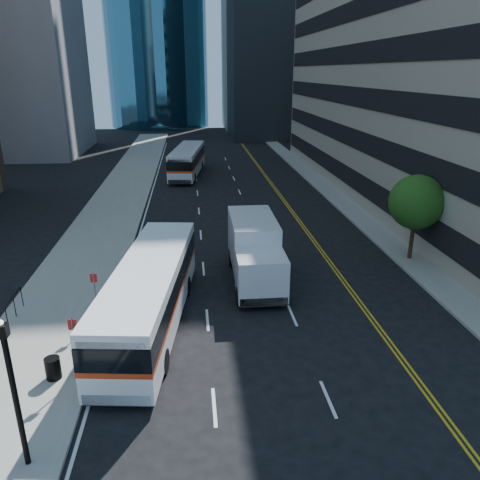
% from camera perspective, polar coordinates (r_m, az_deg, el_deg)
% --- Properties ---
extents(ground, '(160.00, 160.00, 0.00)m').
position_cam_1_polar(ground, '(20.65, 6.20, -11.88)').
color(ground, black).
rests_on(ground, ground).
extents(sidewalk_west, '(5.00, 90.00, 0.15)m').
position_cam_1_polar(sidewalk_west, '(43.96, -14.38, 5.10)').
color(sidewalk_west, gray).
rests_on(sidewalk_west, ground).
extents(sidewalk_east, '(2.00, 90.00, 0.15)m').
position_cam_1_polar(sidewalk_east, '(45.37, 10.88, 5.82)').
color(sidewalk_east, gray).
rests_on(sidewalk_east, ground).
extents(street_tree, '(3.20, 3.20, 5.10)m').
position_cam_1_polar(street_tree, '(29.18, 20.72, 4.32)').
color(street_tree, '#332114').
rests_on(street_tree, sidewalk_east).
extents(lamp_post, '(0.28, 0.28, 4.56)m').
position_cam_1_polar(lamp_post, '(14.65, -25.87, -16.01)').
color(lamp_post, black).
rests_on(lamp_post, sidewalk_west).
extents(bus_front, '(4.04, 11.93, 3.02)m').
position_cam_1_polar(bus_front, '(21.11, -10.87, -6.28)').
color(bus_front, white).
rests_on(bus_front, ground).
extents(bus_rear, '(4.10, 11.83, 2.99)m').
position_cam_1_polar(bus_rear, '(52.21, -6.42, 9.62)').
color(bus_rear, white).
rests_on(bus_rear, ground).
extents(box_truck, '(2.50, 7.03, 3.35)m').
position_cam_1_polar(box_truck, '(25.05, 1.82, -1.33)').
color(box_truck, silver).
rests_on(box_truck, ground).
extents(trash_can, '(0.57, 0.57, 0.84)m').
position_cam_1_polar(trash_can, '(19.07, -21.84, -14.29)').
color(trash_can, black).
rests_on(trash_can, sidewalk_west).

